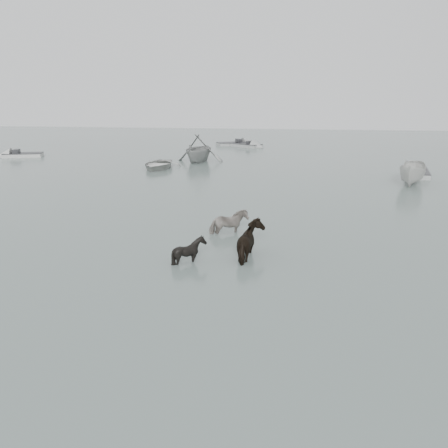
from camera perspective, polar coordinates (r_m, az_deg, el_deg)
The scene contains 11 objects.
ground at distance 15.56m, azimuth -4.07°, elevation -4.58°, with size 140.00×140.00×0.00m, color #4C5B55.
pony_pinto at distance 18.24m, azimuth 0.59°, elevation 0.81°, with size 0.73×1.60×1.35m, color black.
pony_dark at distance 15.54m, azimuth 3.77°, elevation -1.40°, with size 1.64×1.40×1.65m, color black.
pony_black at distance 15.11m, azimuth -4.59°, elevation -2.88°, with size 0.94×1.06×1.17m, color black.
rowboat_lead at distance 36.20m, azimuth -8.64°, elevation 7.90°, with size 3.12×4.37×0.91m, color #B6B6B1.
rowboat_trail at distance 39.68m, azimuth -3.31°, elevation 9.98°, with size 4.25×4.93×2.60m, color #949693.
boat_small at distance 31.57m, azimuth 23.47°, elevation 6.24°, with size 1.58×4.21×1.63m, color beige.
skiff_port at distance 35.48m, azimuth 23.88°, elevation 6.42°, with size 5.46×1.60×0.75m, color #A7A9A7, non-canonical shape.
skiff_outer at distance 47.33m, azimuth -24.78°, elevation 8.41°, with size 4.88×1.60×0.75m, color #B7B7B2, non-canonical shape.
skiff_mid at distance 52.27m, azimuth 2.92°, elevation 10.43°, with size 5.25×1.60×0.75m, color gray, non-canonical shape.
skiff_far at distance 54.09m, azimuth 1.26°, elevation 10.63°, with size 5.60×1.60×0.75m, color gray, non-canonical shape.
Camera 1 is at (3.40, -14.17, 5.47)m, focal length 35.00 mm.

